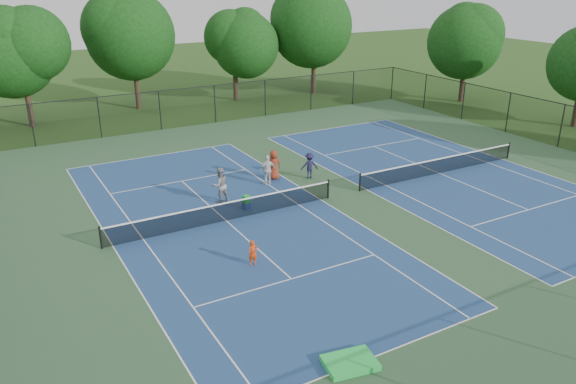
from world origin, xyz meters
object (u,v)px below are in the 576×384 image
ball_crate (246,206)px  ball_hopper (246,199)px  bystander_c (274,165)px  tree_back_a (19,48)px  bystander_a (268,170)px  bystander_b (309,166)px  tree_back_c (234,40)px  child_player (253,253)px  tree_back_b (132,32)px  tree_back_d (314,22)px  instructor (220,185)px  tree_side_e (468,37)px

ball_crate → ball_hopper: (0.00, -0.00, 0.37)m
bystander_c → ball_crate: (-3.31, -3.17, -0.71)m
tree_back_a → ball_crate: size_ratio=24.40×
bystander_a → bystander_b: bearing=175.5°
ball_hopper → tree_back_c: bearing=66.5°
tree_back_a → ball_hopper: bearing=-72.0°
child_player → bystander_c: 10.33m
bystander_a → tree_back_b: bearing=-85.0°
bystander_a → ball_crate: size_ratio=4.65×
tree_back_d → bystander_c: bearing=-127.3°
instructor → tree_back_d: bearing=-135.4°
bystander_c → child_player: bearing=69.0°
tree_back_c → bystander_c: size_ratio=4.80×
tree_back_c → instructor: 25.68m
tree_back_c → bystander_b: 22.93m
tree_back_a → ball_hopper: tree_back_a is taller
tree_back_c → tree_back_d: (8.00, -1.00, 1.34)m
tree_back_b → bystander_a: bearing=-87.1°
ball_hopper → bystander_b: bearing=23.7°
bystander_b → bystander_a: bearing=13.3°
bystander_a → ball_hopper: 3.69m
tree_back_c → bystander_c: tree_back_c is taller
bystander_a → bystander_c: (0.71, 0.58, 0.00)m
tree_back_b → ball_crate: 25.96m
bystander_b → ball_crate: 5.73m
instructor → ball_hopper: 1.73m
tree_back_d → bystander_b: 25.41m
bystander_a → bystander_b: (2.61, -0.30, -0.09)m
tree_back_b → tree_back_d: size_ratio=0.97×
instructor → bystander_b: bearing=-176.1°
instructor → bystander_b: (6.00, 0.81, -0.18)m
bystander_b → ball_hopper: (-5.21, -2.29, -0.25)m
tree_back_c → bystander_a: (-7.88, -21.51, -4.61)m
tree_back_b → bystander_b: size_ratio=6.44×
child_player → bystander_b: 10.83m
ball_crate → ball_hopper: size_ratio=0.93×
tree_back_d → bystander_a: bearing=-127.7°
tree_back_b → instructor: bearing=-95.5°
tree_side_e → instructor: bearing=-158.3°
tree_side_e → bystander_a: bearing=-157.9°
tree_back_d → child_player: bearing=-126.0°
child_player → ball_crate: child_player is taller
tree_back_d → tree_side_e: size_ratio=1.17×
tree_back_a → child_player: (5.20, -28.59, -5.48)m
bystander_c → bystander_b: bearing=167.2°
tree_back_c → bystander_a: bearing=-110.1°
instructor → bystander_c: (4.10, 1.69, -0.08)m
tree_back_a → tree_back_b: (9.00, 2.00, 0.56)m
bystander_a → bystander_b: bystander_a is taller
tree_back_a → tree_back_b: tree_back_b is taller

